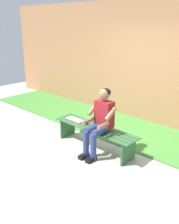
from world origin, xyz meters
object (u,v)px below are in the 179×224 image
at_px(apple, 86,122).
at_px(book_open, 75,120).
at_px(bench_near, 95,132).
at_px(person_seated, 100,120).

height_order(apple, book_open, apple).
xyz_separation_m(bench_near, person_seated, (-0.22, 0.10, 0.34)).
xyz_separation_m(bench_near, apple, (0.23, -0.00, 0.14)).
bearing_deg(bench_near, apple, -0.88).
relative_size(apple, book_open, 0.21).
bearing_deg(apple, bench_near, 179.12).
height_order(bench_near, book_open, book_open).
distance_m(person_seated, apple, 0.50).
xyz_separation_m(person_seated, apple, (0.45, -0.10, -0.20)).
xyz_separation_m(person_seated, book_open, (0.77, -0.10, -0.23)).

